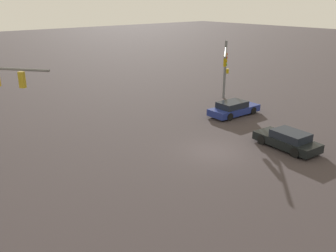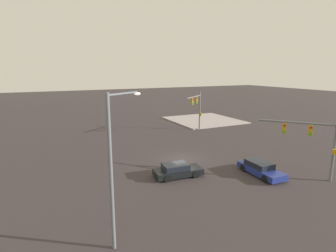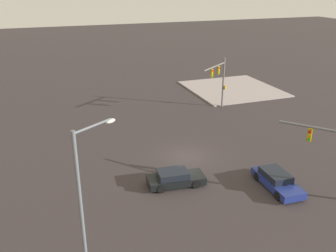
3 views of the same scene
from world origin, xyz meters
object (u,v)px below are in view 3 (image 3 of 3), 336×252
at_px(streetlamp_curved_arm, 85,196).
at_px(traffic_signal_near_corner, 219,77).
at_px(sedan_car_approaching, 175,178).
at_px(sedan_car_waiting_far, 277,180).

bearing_deg(streetlamp_curved_arm, traffic_signal_near_corner, 16.19).
height_order(sedan_car_approaching, sedan_car_waiting_far, same).
height_order(streetlamp_curved_arm, sedan_car_waiting_far, streetlamp_curved_arm).
bearing_deg(sedan_car_waiting_far, sedan_car_approaching, -109.96).
bearing_deg(sedan_car_approaching, traffic_signal_near_corner, 58.31).
bearing_deg(sedan_car_approaching, sedan_car_waiting_far, -17.06).
xyz_separation_m(streetlamp_curved_arm, sedan_car_waiting_far, (4.20, -14.50, -4.30)).
bearing_deg(sedan_car_waiting_far, traffic_signal_near_corner, 169.58).
distance_m(traffic_signal_near_corner, sedan_car_approaching, 18.72).
bearing_deg(sedan_car_waiting_far, streetlamp_curved_arm, -71.32).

